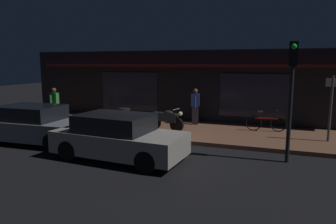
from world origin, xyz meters
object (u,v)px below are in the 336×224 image
at_px(sign_post, 331,104).
at_px(parked_car_near, 34,125).
at_px(person_photographer, 55,104).
at_px(parked_car_far, 118,137).
at_px(person_bystander, 195,106).
at_px(motorcycle, 166,119).
at_px(bicycle_parked, 266,123).
at_px(trash_bin, 125,119).
at_px(traffic_light_pole, 292,81).

bearing_deg(sign_post, parked_car_near, -161.63).
relative_size(person_photographer, parked_car_far, 0.40).
height_order(person_bystander, parked_car_far, person_bystander).
bearing_deg(parked_car_near, person_bystander, 44.32).
distance_m(person_photographer, parked_car_far, 6.56).
bearing_deg(motorcycle, bicycle_parked, 18.53).
xyz_separation_m(trash_bin, parked_car_near, (-2.43, -2.60, 0.08)).
height_order(motorcycle, parked_car_far, parked_car_far).
height_order(person_bystander, traffic_light_pole, traffic_light_pole).
xyz_separation_m(bicycle_parked, parked_car_far, (-4.16, -5.09, 0.20)).
bearing_deg(sign_post, trash_bin, -174.02).
distance_m(person_bystander, trash_bin, 3.36).
relative_size(person_bystander, parked_car_far, 0.40).
xyz_separation_m(traffic_light_pole, parked_car_near, (-8.90, -0.81, -1.77)).
relative_size(bicycle_parked, parked_car_near, 0.40).
bearing_deg(bicycle_parked, person_photographer, -171.38).
bearing_deg(parked_car_far, person_photographer, 146.30).
relative_size(traffic_light_pole, parked_car_near, 0.86).
xyz_separation_m(bicycle_parked, sign_post, (2.24, -0.99, 1.00)).
height_order(motorcycle, person_photographer, person_photographer).
height_order(bicycle_parked, traffic_light_pole, traffic_light_pole).
height_order(bicycle_parked, parked_car_near, parked_car_near).
xyz_separation_m(motorcycle, person_photographer, (-5.64, -0.13, 0.38)).
bearing_deg(bicycle_parked, motorcycle, -161.47).
distance_m(bicycle_parked, parked_car_far, 6.58).
height_order(motorcycle, sign_post, sign_post).
relative_size(bicycle_parked, traffic_light_pole, 0.46).
height_order(motorcycle, bicycle_parked, motorcycle).
distance_m(person_bystander, sign_post, 5.60).
bearing_deg(parked_car_near, motorcycle, 36.81).
relative_size(motorcycle, bicycle_parked, 1.03).
distance_m(motorcycle, bicycle_parked, 4.19).
distance_m(bicycle_parked, person_photographer, 9.74).
distance_m(motorcycle, parked_car_near, 5.16).
xyz_separation_m(sign_post, parked_car_far, (-6.40, -4.10, -0.81)).
bearing_deg(traffic_light_pole, parked_car_near, -174.82).
xyz_separation_m(bicycle_parked, person_bystander, (-3.17, 0.39, 0.52)).
distance_m(sign_post, traffic_light_pole, 3.14).
xyz_separation_m(motorcycle, trash_bin, (-1.70, -0.48, -0.03)).
relative_size(bicycle_parked, person_bystander, 0.99).
bearing_deg(parked_car_far, trash_bin, 114.65).
xyz_separation_m(sign_post, trash_bin, (-7.90, -0.83, -0.89)).
height_order(sign_post, trash_bin, sign_post).
height_order(sign_post, parked_car_far, sign_post).
relative_size(bicycle_parked, sign_post, 0.69).
distance_m(bicycle_parked, traffic_light_pole, 4.19).
relative_size(trash_bin, parked_car_near, 0.22).
height_order(person_bystander, sign_post, sign_post).
height_order(person_photographer, traffic_light_pole, traffic_light_pole).
bearing_deg(person_bystander, trash_bin, -138.52).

